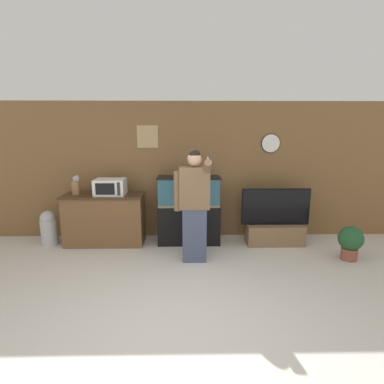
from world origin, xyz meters
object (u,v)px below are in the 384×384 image
(microwave, at_px, (110,187))
(person_standing, at_px, (194,205))
(knife_block, at_px, (76,187))
(potted_plant, at_px, (350,241))
(counter_island, at_px, (105,219))
(aquarium_on_stand, at_px, (189,210))
(tv_on_stand, at_px, (275,228))
(trash_bin, at_px, (49,227))

(microwave, relative_size, person_standing, 0.30)
(knife_block, height_order, potted_plant, knife_block)
(counter_island, xyz_separation_m, person_standing, (1.62, -0.79, 0.46))
(knife_block, bearing_deg, counter_island, -2.53)
(microwave, distance_m, aquarium_on_stand, 1.48)
(counter_island, height_order, knife_block, knife_block)
(aquarium_on_stand, xyz_separation_m, potted_plant, (2.60, -0.81, -0.31))
(tv_on_stand, bearing_deg, trash_bin, 179.36)
(counter_island, bearing_deg, aquarium_on_stand, 0.64)
(person_standing, bearing_deg, aquarium_on_stand, 95.06)
(person_standing, bearing_deg, trash_bin, 164.05)
(microwave, relative_size, tv_on_stand, 0.42)
(aquarium_on_stand, bearing_deg, counter_island, -179.36)
(counter_island, relative_size, trash_bin, 2.26)
(knife_block, relative_size, trash_bin, 0.55)
(tv_on_stand, height_order, potted_plant, tv_on_stand)
(knife_block, xyz_separation_m, person_standing, (2.10, -0.81, -0.13))
(aquarium_on_stand, height_order, trash_bin, aquarium_on_stand)
(microwave, distance_m, person_standing, 1.67)
(trash_bin, bearing_deg, knife_block, 5.76)
(aquarium_on_stand, relative_size, trash_bin, 1.96)
(aquarium_on_stand, bearing_deg, tv_on_stand, -3.46)
(counter_island, height_order, tv_on_stand, tv_on_stand)
(person_standing, xyz_separation_m, trash_bin, (-2.64, 0.75, -0.61))
(microwave, distance_m, tv_on_stand, 3.09)
(tv_on_stand, relative_size, potted_plant, 2.25)
(counter_island, relative_size, tv_on_stand, 1.15)
(potted_plant, bearing_deg, aquarium_on_stand, 162.59)
(knife_block, height_order, person_standing, person_standing)
(knife_block, bearing_deg, microwave, -3.88)
(knife_block, distance_m, person_standing, 2.26)
(aquarium_on_stand, distance_m, potted_plant, 2.74)
(microwave, height_order, tv_on_stand, microwave)
(potted_plant, xyz_separation_m, trash_bin, (-5.16, 0.76, 0.01))
(counter_island, xyz_separation_m, potted_plant, (4.14, -0.80, -0.15))
(aquarium_on_stand, distance_m, tv_on_stand, 1.61)
(counter_island, bearing_deg, microwave, -8.66)
(microwave, bearing_deg, trash_bin, -179.44)
(tv_on_stand, relative_size, person_standing, 0.70)
(aquarium_on_stand, xyz_separation_m, person_standing, (0.07, -0.80, 0.30))
(trash_bin, bearing_deg, potted_plant, -8.43)
(potted_plant, bearing_deg, tv_on_stand, 144.76)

